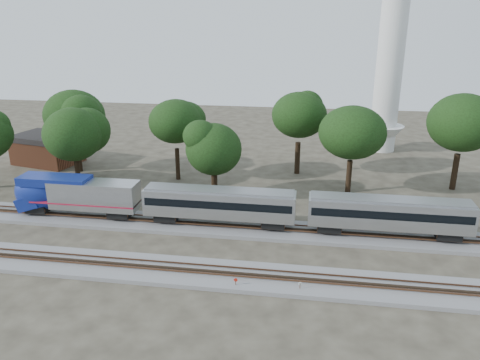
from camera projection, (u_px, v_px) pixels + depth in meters
The scene contains 15 objects.
ground at pixel (201, 253), 46.32m from camera, with size 160.00×160.00×0.00m, color #383328.
track_far at pixel (214, 226), 51.85m from camera, with size 160.00×5.00×0.73m.
track_near at pixel (191, 272), 42.53m from camera, with size 160.00×5.00×0.73m.
train at pixel (391, 213), 48.18m from camera, with size 86.09×2.96×4.37m.
switch_stand_red at pixel (236, 282), 40.10m from camera, with size 0.33×0.08×1.05m.
switch_stand_white at pixel (300, 286), 39.58m from camera, with size 0.31×0.16×1.02m.
switch_lever at pixel (255, 289), 39.97m from camera, with size 0.50×0.30×0.30m, color #512D19.
brick_building at pixel (47, 149), 74.26m from camera, with size 10.86×8.71×4.61m.
tree_1 at pixel (74, 116), 68.08m from camera, with size 8.67×8.67×12.22m.
tree_2 at pixel (73, 135), 61.27m from camera, with size 7.71×7.71×10.86m.
tree_3 at pixel (176, 121), 64.67m from camera, with size 8.63×8.63×12.16m.
tree_4 at pixel (214, 149), 58.63m from camera, with size 6.56×6.56×9.25m.
tree_5 at pixel (299, 115), 67.09m from camera, with size 8.97×8.97×12.64m.
tree_6 at pixel (352, 133), 59.87m from camera, with size 8.28×8.28×11.68m.
tree_7 at pixel (463, 123), 60.58m from camera, with size 9.33×9.33×13.15m.
Camera 1 is at (10.16, -40.21, 22.23)m, focal length 35.00 mm.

